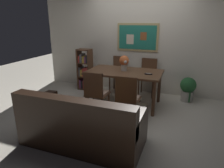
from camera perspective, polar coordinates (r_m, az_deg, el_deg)
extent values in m
plane|color=beige|center=(4.25, 1.95, -7.65)|extent=(12.00, 12.00, 0.00)
cube|color=silver|center=(5.26, 7.24, 11.87)|extent=(5.20, 0.10, 2.60)
cube|color=tan|center=(5.19, 7.17, 12.91)|extent=(1.04, 0.02, 0.68)
cube|color=#1E7260|center=(5.18, 7.13, 12.90)|extent=(0.94, 0.01, 0.58)
cube|color=beige|center=(5.22, 5.11, 12.44)|extent=(0.19, 0.00, 0.24)
cube|color=brown|center=(5.13, 8.87, 13.17)|extent=(0.16, 0.00, 0.19)
cube|color=brown|center=(4.38, 3.49, 3.37)|extent=(1.59, 0.92, 0.04)
cylinder|color=brown|center=(4.42, -7.00, -1.77)|extent=(0.07, 0.07, 0.72)
cylinder|color=brown|center=(4.00, 11.65, -4.13)|extent=(0.07, 0.07, 0.72)
cylinder|color=brown|center=(5.07, -3.07, 0.90)|extent=(0.07, 0.07, 0.72)
cylinder|color=brown|center=(4.71, 13.15, -0.88)|extent=(0.07, 0.07, 0.72)
cube|color=brown|center=(5.26, 1.71, 2.43)|extent=(0.40, 0.40, 0.03)
cube|color=#997A66|center=(5.25, 1.71, 2.72)|extent=(0.36, 0.36, 0.03)
cylinder|color=brown|center=(5.43, 3.96, 0.41)|extent=(0.04, 0.04, 0.42)
cylinder|color=brown|center=(5.53, 0.59, 0.77)|extent=(0.04, 0.04, 0.42)
cylinder|color=brown|center=(5.12, 2.87, -0.65)|extent=(0.04, 0.04, 0.42)
cylinder|color=brown|center=(5.23, -0.68, -0.24)|extent=(0.04, 0.04, 0.42)
cube|color=brown|center=(5.37, 2.35, 5.40)|extent=(0.38, 0.04, 0.46)
cube|color=brown|center=(5.33, 2.38, 7.50)|extent=(0.38, 0.05, 0.06)
cube|color=brown|center=(5.05, 9.90, 1.52)|extent=(0.40, 0.40, 0.03)
cube|color=#997A66|center=(5.04, 9.91, 1.82)|extent=(0.36, 0.36, 0.03)
cylinder|color=brown|center=(5.25, 11.94, -0.55)|extent=(0.04, 0.04, 0.42)
cylinder|color=brown|center=(5.31, 8.32, -0.15)|extent=(0.04, 0.04, 0.42)
cylinder|color=brown|center=(4.93, 11.32, -1.70)|extent=(0.04, 0.04, 0.42)
cylinder|color=brown|center=(4.99, 7.48, -1.27)|extent=(0.04, 0.04, 0.42)
cube|color=brown|center=(5.16, 10.42, 4.62)|extent=(0.38, 0.04, 0.46)
cube|color=brown|center=(5.12, 10.54, 6.80)|extent=(0.38, 0.05, 0.06)
cube|color=brown|center=(3.95, -4.12, -2.84)|extent=(0.40, 0.40, 0.03)
cube|color=#997A66|center=(3.94, -4.13, -2.46)|extent=(0.36, 0.36, 0.03)
cylinder|color=brown|center=(3.97, -7.32, -6.37)|extent=(0.04, 0.04, 0.42)
cylinder|color=brown|center=(3.83, -2.77, -7.14)|extent=(0.04, 0.04, 0.42)
cylinder|color=brown|center=(4.24, -5.20, -4.65)|extent=(0.04, 0.04, 0.42)
cylinder|color=brown|center=(4.12, -0.90, -5.29)|extent=(0.04, 0.04, 0.42)
cube|color=brown|center=(3.72, -5.34, -0.24)|extent=(0.38, 0.04, 0.46)
cube|color=brown|center=(3.66, -5.43, 2.74)|extent=(0.38, 0.05, 0.06)
cube|color=brown|center=(3.70, 4.69, -4.31)|extent=(0.40, 0.40, 0.03)
cube|color=#997A66|center=(3.69, 4.70, -3.92)|extent=(0.36, 0.36, 0.03)
cylinder|color=brown|center=(3.69, 1.30, -8.15)|extent=(0.04, 0.04, 0.42)
cylinder|color=brown|center=(3.60, 6.47, -8.93)|extent=(0.04, 0.04, 0.42)
cylinder|color=brown|center=(3.98, 2.92, -6.15)|extent=(0.04, 0.04, 0.42)
cylinder|color=brown|center=(3.90, 7.71, -6.81)|extent=(0.04, 0.04, 0.42)
cube|color=brown|center=(3.45, 3.96, -1.63)|extent=(0.38, 0.04, 0.46)
cube|color=brown|center=(3.39, 4.03, 1.56)|extent=(0.38, 0.05, 0.06)
cube|color=black|center=(3.21, -7.91, -12.84)|extent=(1.80, 0.84, 0.40)
cube|color=black|center=(2.77, -11.42, -8.37)|extent=(1.80, 0.20, 0.44)
cube|color=black|center=(3.50, -19.97, -5.43)|extent=(0.18, 0.80, 0.22)
cube|color=black|center=(2.80, 6.86, -10.35)|extent=(0.18, 0.80, 0.22)
cube|color=#334C72|center=(3.14, -17.09, -6.82)|extent=(0.32, 0.16, 0.33)
cube|color=#B78C33|center=(2.90, -9.90, -8.34)|extent=(0.32, 0.16, 0.33)
cube|color=brown|center=(5.56, -9.15, 4.21)|extent=(0.03, 0.28, 1.09)
cube|color=brown|center=(5.41, -6.09, 3.96)|extent=(0.03, 0.28, 1.09)
cube|color=brown|center=(5.63, -7.42, -1.18)|extent=(0.36, 0.28, 0.03)
cube|color=brown|center=(5.39, -7.87, 9.59)|extent=(0.36, 0.28, 0.03)
cube|color=brown|center=(5.53, -7.56, 2.25)|extent=(0.30, 0.28, 0.02)
cube|color=brown|center=(5.45, -7.72, 5.95)|extent=(0.30, 0.28, 0.02)
cube|color=#7F3F72|center=(5.64, -8.52, 0.22)|extent=(0.04, 0.22, 0.23)
cube|color=black|center=(5.62, -8.01, 0.00)|extent=(0.06, 0.22, 0.20)
cube|color=#B2332D|center=(5.59, -7.51, 0.07)|extent=(0.04, 0.22, 0.23)
cube|color=#7F3F72|center=(5.58, -6.95, -0.31)|extent=(0.06, 0.22, 0.16)
cube|color=#595960|center=(5.55, -8.69, 3.62)|extent=(0.04, 0.22, 0.23)
cube|color=gold|center=(5.54, -8.20, 3.26)|extent=(0.05, 0.22, 0.17)
cube|color=#B2332D|center=(5.50, -7.69, 3.45)|extent=(0.05, 0.22, 0.22)
cube|color=#B2332D|center=(5.47, -7.13, 3.47)|extent=(0.06, 0.22, 0.23)
cube|color=#B2332D|center=(5.45, -6.65, 3.47)|extent=(0.04, 0.22, 0.24)
cube|color=#B2332D|center=(5.48, -8.85, 7.02)|extent=(0.04, 0.22, 0.18)
cube|color=#595960|center=(5.45, -8.33, 7.26)|extent=(0.06, 0.22, 0.23)
cube|color=gold|center=(5.42, -7.69, 6.94)|extent=(0.06, 0.22, 0.17)
cube|color=#7F3F72|center=(5.40, -7.15, 6.84)|extent=(0.04, 0.22, 0.16)
cube|color=black|center=(5.37, -6.64, 7.06)|extent=(0.06, 0.22, 0.21)
cylinder|color=#B2ADA3|center=(5.04, 20.37, -3.16)|extent=(0.27, 0.27, 0.25)
cylinder|color=#332319|center=(5.00, 20.50, -1.96)|extent=(0.24, 0.24, 0.02)
sphere|color=#235B2D|center=(4.96, 20.69, -0.29)|extent=(0.36, 0.36, 0.36)
cylinder|color=#235B2D|center=(4.89, 21.03, -3.39)|extent=(0.03, 0.03, 0.25)
cylinder|color=#235B2D|center=(5.12, 21.83, -2.73)|extent=(0.03, 0.03, 0.28)
cylinder|color=beige|center=(4.41, 3.39, 4.74)|extent=(0.12, 0.12, 0.15)
sphere|color=#D86633|center=(4.38, 3.42, 6.66)|extent=(0.21, 0.21, 0.21)
sphere|color=silver|center=(4.46, 3.17, 6.92)|extent=(0.05, 0.05, 0.05)
sphere|color=silver|center=(4.30, 3.72, 6.24)|extent=(0.08, 0.08, 0.08)
sphere|color=silver|center=(4.38, 4.53, 6.39)|extent=(0.06, 0.06, 0.06)
cube|color=black|center=(4.17, 10.26, 2.78)|extent=(0.16, 0.06, 0.02)
cube|color=gray|center=(4.16, 10.27, 2.94)|extent=(0.10, 0.04, 0.00)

